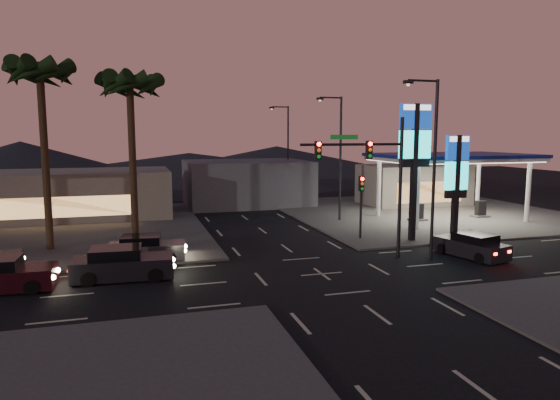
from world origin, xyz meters
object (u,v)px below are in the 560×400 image
object	(u,v)px
pylon_sign_short	(456,172)
car_lane_a_front	(122,264)
pylon_sign_tall	(415,145)
car_lane_b_front	(145,249)
traffic_signal_mast	(373,167)
suv_station	(471,246)
gas_station	(452,159)

from	to	relation	value
pylon_sign_short	car_lane_a_front	world-z (taller)	pylon_sign_short
pylon_sign_tall	car_lane_b_front	xyz separation A→B (m)	(-16.99, -0.05, -5.73)
traffic_signal_mast	suv_station	world-z (taller)	traffic_signal_mast
car_lane_a_front	traffic_signal_mast	bearing A→B (deg)	0.08
gas_station	car_lane_b_front	world-z (taller)	gas_station
pylon_sign_short	suv_station	world-z (taller)	pylon_sign_short
pylon_sign_short	car_lane_b_front	size ratio (longest dim) A/B	1.55
gas_station	traffic_signal_mast	world-z (taller)	traffic_signal_mast
car_lane_a_front	suv_station	distance (m)	19.33
pylon_sign_tall	car_lane_a_front	bearing A→B (deg)	-169.02
pylon_sign_tall	suv_station	distance (m)	7.45
pylon_sign_tall	suv_station	size ratio (longest dim) A/B	2.00
gas_station	pylon_sign_short	distance (m)	9.02
gas_station	car_lane_a_front	bearing A→B (deg)	-158.68
traffic_signal_mast	pylon_sign_short	bearing A→B (deg)	19.13
pylon_sign_short	car_lane_b_front	xyz separation A→B (m)	(-19.49, 0.95, -4.00)
car_lane_b_front	gas_station	bearing A→B (deg)	14.98
gas_station	pylon_sign_tall	world-z (taller)	pylon_sign_tall
car_lane_b_front	suv_station	distance (m)	18.65
pylon_sign_tall	car_lane_a_front	world-z (taller)	pylon_sign_tall
pylon_sign_short	traffic_signal_mast	xyz separation A→B (m)	(-7.24, -2.51, 0.57)
gas_station	suv_station	world-z (taller)	gas_station
traffic_signal_mast	car_lane_a_front	bearing A→B (deg)	-179.92
pylon_sign_short	pylon_sign_tall	bearing A→B (deg)	158.20
gas_station	pylon_sign_tall	xyz separation A→B (m)	(-7.50, -6.50, 1.31)
car_lane_a_front	car_lane_b_front	world-z (taller)	car_lane_a_front
car_lane_a_front	suv_station	world-z (taller)	car_lane_a_front
pylon_sign_tall	traffic_signal_mast	bearing A→B (deg)	-143.48
pylon_sign_tall	car_lane_a_front	xyz separation A→B (m)	(-18.21, -3.53, -5.65)
car_lane_a_front	car_lane_b_front	bearing A→B (deg)	70.75
car_lane_b_front	traffic_signal_mast	bearing A→B (deg)	-15.76
traffic_signal_mast	car_lane_b_front	world-z (taller)	traffic_signal_mast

